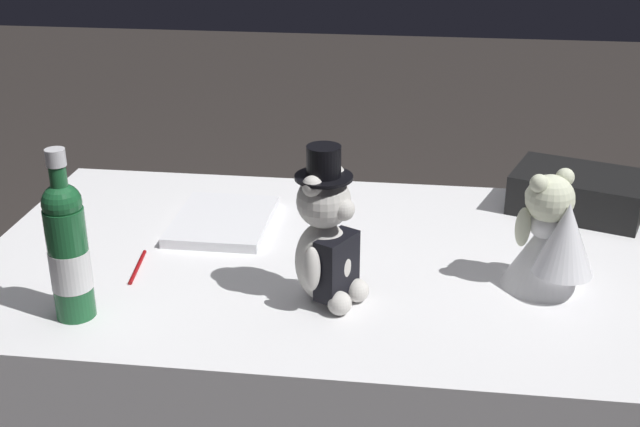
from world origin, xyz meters
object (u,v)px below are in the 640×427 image
guestbook (223,221)px  teddy_bear_groom (327,239)px  teddy_bear_bride (551,239)px  signing_pen (138,266)px  gift_case_black (578,192)px  champagne_bottle (68,249)px

guestbook → teddy_bear_groom: bearing=-48.1°
teddy_bear_groom → teddy_bear_bride: bearing=13.8°
teddy_bear_bride → signing_pen: 0.84m
gift_case_black → teddy_bear_groom: bearing=-136.9°
teddy_bear_bride → gift_case_black: (0.12, 0.41, -0.06)m
teddy_bear_groom → signing_pen: size_ratio=2.10×
teddy_bear_groom → signing_pen: teddy_bear_groom is taller
signing_pen → champagne_bottle: bearing=-104.1°
teddy_bear_groom → guestbook: size_ratio=1.12×
teddy_bear_bride → guestbook: (-0.71, 0.21, -0.10)m
champagne_bottle → guestbook: bearing=67.9°
guestbook → champagne_bottle: bearing=-112.0°
gift_case_black → guestbook: (-0.83, -0.20, -0.04)m
teddy_bear_groom → teddy_bear_bride: size_ratio=1.29×
champagne_bottle → gift_case_black: bearing=32.1°
gift_case_black → guestbook: gift_case_black is taller
gift_case_black → teddy_bear_bride: bearing=-106.6°
teddy_bear_bride → signing_pen: bearing=-178.6°
teddy_bear_bride → guestbook: size_ratio=0.87×
teddy_bear_groom → teddy_bear_bride: teddy_bear_groom is taller
champagne_bottle → guestbook: 0.48m
champagne_bottle → gift_case_black: (1.00, 0.63, -0.09)m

